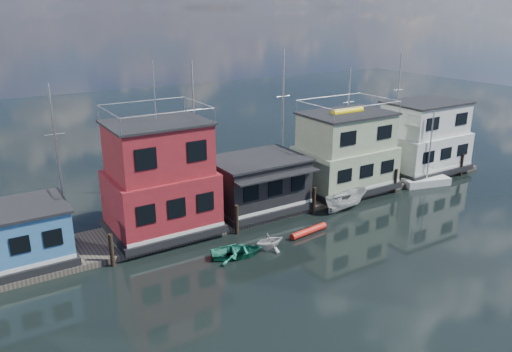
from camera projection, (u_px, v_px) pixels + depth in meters
ground at (368, 274)px, 30.58m from camera, size 160.00×160.00×0.00m
dock at (263, 208)px, 40.18m from camera, size 48.00×5.00×0.40m
houseboat_blue at (15, 236)px, 30.55m from camera, size 6.40×4.90×3.66m
houseboat_red at (160, 180)px, 34.69m from camera, size 7.40×5.90×11.86m
houseboat_dark at (258, 183)px, 39.20m from camera, size 7.40×6.10×4.06m
houseboat_green at (345, 152)px, 43.35m from camera, size 8.40×5.90×7.03m
houseboat_white at (423, 138)px, 48.34m from camera, size 8.40×5.90×6.66m
pilings at (279, 209)px, 37.47m from camera, size 42.28×0.28×2.20m
background_masts at (271, 122)px, 45.67m from camera, size 36.40×0.16×12.00m
dinghy_teal at (237, 251)px, 32.61m from camera, size 4.06×3.42×0.72m
red_kayak at (309, 231)px, 35.86m from camera, size 3.29×0.89×0.48m
dinghy_white at (269, 241)px, 33.57m from camera, size 2.23×1.93×1.16m
motorboat at (346, 200)px, 40.03m from camera, size 4.17×1.64×1.60m
day_sailer at (426, 181)px, 45.69m from camera, size 4.61×2.53×6.92m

